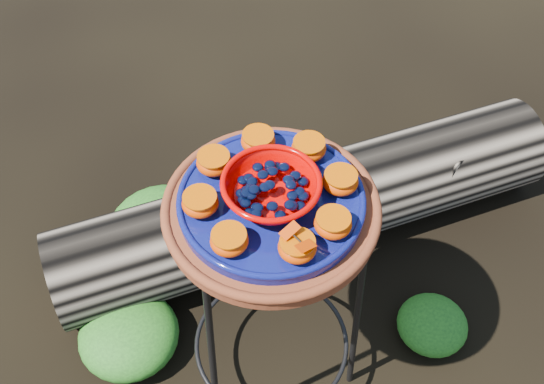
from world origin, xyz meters
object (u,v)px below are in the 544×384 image
object	(u,v)px
terracotta_saucer	(271,211)
cobalt_plate	(271,202)
red_bowl	(271,190)
driftwood_log	(306,206)
plant_stand	(271,304)

from	to	relation	value
terracotta_saucer	cobalt_plate	world-z (taller)	cobalt_plate
red_bowl	driftwood_log	world-z (taller)	red_bowl
cobalt_plate	driftwood_log	distance (m)	0.77
cobalt_plate	terracotta_saucer	bearing A→B (deg)	0.00
cobalt_plate	plant_stand	bearing A→B (deg)	0.00
plant_stand	terracotta_saucer	bearing A→B (deg)	0.00
driftwood_log	plant_stand	bearing A→B (deg)	-123.14
plant_stand	red_bowl	distance (m)	0.43
terracotta_saucer	cobalt_plate	bearing A→B (deg)	0.00
red_bowl	driftwood_log	bearing A→B (deg)	56.86
terracotta_saucer	red_bowl	size ratio (longest dim) A/B	2.33
plant_stand	driftwood_log	bearing A→B (deg)	56.86
terracotta_saucer	cobalt_plate	xyz separation A→B (m)	(0.00, 0.00, 0.03)
terracotta_saucer	driftwood_log	bearing A→B (deg)	56.86
plant_stand	terracotta_saucer	distance (m)	0.37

